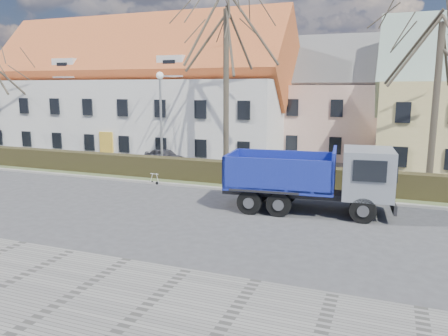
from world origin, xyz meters
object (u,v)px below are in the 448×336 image
at_px(dump_truck, 302,178).
at_px(cart_frame, 151,178).
at_px(streetlight, 161,124).
at_px(parked_car_a, 165,156).

bearing_deg(dump_truck, cart_frame, 159.67).
bearing_deg(cart_frame, streetlight, 104.43).
bearing_deg(streetlight, parked_car_a, 116.21).
relative_size(streetlight, cart_frame, 8.36).
distance_m(cart_frame, parked_car_a, 6.71).
relative_size(dump_truck, parked_car_a, 2.24).
distance_m(dump_truck, parked_car_a, 14.78).
xyz_separation_m(dump_truck, parked_car_a, (-11.90, 8.71, -0.96)).
bearing_deg(streetlight, dump_truck, -26.38).
height_order(dump_truck, parked_car_a, dump_truck).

